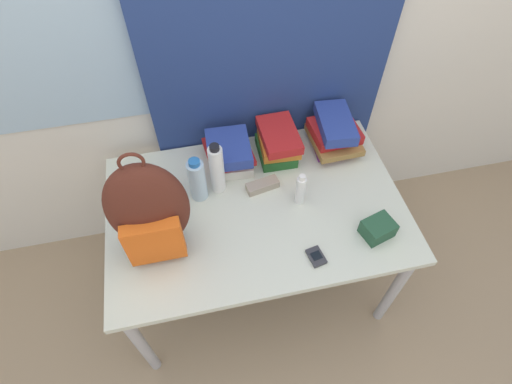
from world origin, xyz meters
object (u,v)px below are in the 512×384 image
Objects in this scene: book_stack_center at (278,143)px; sports_bottle at (217,169)px; book_stack_left at (230,152)px; cell_phone at (316,257)px; book_stack_right at (334,133)px; water_bottle at (197,180)px; sunscreen_bottle at (300,190)px; sunglasses_case at (262,185)px; backpack at (149,212)px; camera_pouch at (378,229)px.

sports_bottle reaches higher than book_stack_center.
book_stack_left is 0.64m from cell_phone.
book_stack_right is at bearing 14.01° from sports_bottle.
book_stack_center is 1.12× the size of water_bottle.
sunscreen_bottle is (0.02, -0.30, 0.00)m from book_stack_center.
book_stack_right is 0.65m from cell_phone.
book_stack_right is at bearing 49.68° from sunscreen_bottle.
sunglasses_case is at bearing -154.43° from book_stack_right.
backpack is at bearing 161.62° from cell_phone.
book_stack_left is at bearing 134.93° from camera_pouch.
backpack reaches higher than cell_phone.
backpack is 0.93m from camera_pouch.
book_stack_center is 1.76× the size of camera_pouch.
cell_phone is 0.42m from sunglasses_case.
book_stack_center is (0.60, 0.39, -0.15)m from backpack.
book_stack_center is 0.28m from book_stack_right.
book_stack_right is 0.54m from camera_pouch.
sunglasses_case is (-0.12, -0.19, -0.06)m from book_stack_center.
backpack is at bearing 170.65° from camera_pouch.
sports_bottle is at bearing 167.72° from sunglasses_case.
sunglasses_case is at bearing -12.28° from sports_bottle.
book_stack_right is 1.82× the size of sunglasses_case.
camera_pouch is at bearing -88.09° from book_stack_right.
camera_pouch reaches higher than sunglasses_case.
camera_pouch is (0.02, -0.53, -0.05)m from book_stack_right.
book_stack_center reaches higher than camera_pouch.
sunscreen_bottle is at bearing 139.42° from camera_pouch.
water_bottle is (-0.41, -0.17, 0.03)m from book_stack_center.
water_bottle is at bearing -135.45° from book_stack_left.
camera_pouch is at bearing 11.19° from cell_phone.
water_bottle is 1.32× the size of sunscreen_bottle.
book_stack_left is at bearing 60.88° from sports_bottle.
sunglasses_case is at bearing 108.40° from cell_phone.
sports_bottle is 1.75× the size of sunglasses_case.
sunglasses_case is (0.29, -0.02, -0.09)m from water_bottle.
book_stack_right reaches higher than book_stack_center.
book_stack_left is 1.51× the size of sunscreen_bottle.
sports_bottle is 1.56× the size of sunscreen_bottle.
book_stack_center is at bearing 1.10° from book_stack_left.
backpack is 0.73m from book_stack_center.
cell_phone is (0.42, -0.42, -0.10)m from water_bottle.
backpack is 3.02× the size of sunscreen_bottle.
backpack is at bearing -133.74° from book_stack_left.
book_stack_right reaches higher than cell_phone.
sports_bottle is at bearing -154.43° from book_stack_center.
sunscreen_bottle is at bearing -24.12° from sports_bottle.
sports_bottle reaches higher than book_stack_left.
sunscreen_bottle reaches higher than sunglasses_case.
book_stack_center is at bearing 32.87° from backpack.
book_stack_left is 1.81× the size of camera_pouch.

